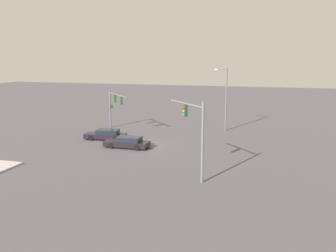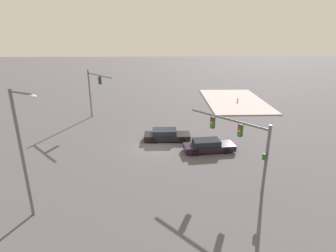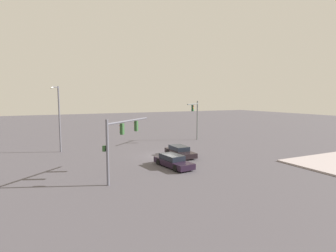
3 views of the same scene
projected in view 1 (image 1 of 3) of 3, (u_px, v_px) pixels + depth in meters
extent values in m
plane|color=#4F4A52|center=(141.00, 145.00, 39.43)|extent=(176.11, 176.11, 0.00)
cylinder|color=#595965|center=(110.00, 109.00, 49.25)|extent=(0.22, 0.22, 5.18)
cylinder|color=#595965|center=(118.00, 95.00, 45.81)|extent=(5.17, 4.78, 0.16)
cube|color=#2A4F29|center=(115.00, 99.00, 46.97)|extent=(0.41, 0.41, 0.95)
cylinder|color=red|center=(116.00, 97.00, 46.99)|extent=(0.19, 0.18, 0.20)
cylinder|color=orange|center=(116.00, 99.00, 47.04)|extent=(0.19, 0.18, 0.20)
cylinder|color=green|center=(116.00, 101.00, 47.10)|extent=(0.19, 0.18, 0.20)
cube|color=#2A4F29|center=(121.00, 101.00, 44.74)|extent=(0.41, 0.41, 0.95)
cylinder|color=red|center=(122.00, 98.00, 44.75)|extent=(0.19, 0.18, 0.20)
cylinder|color=orange|center=(122.00, 101.00, 44.81)|extent=(0.19, 0.18, 0.20)
cylinder|color=green|center=(122.00, 103.00, 44.86)|extent=(0.19, 0.18, 0.20)
cube|color=#2A4F29|center=(112.00, 106.00, 49.30)|extent=(0.38, 0.38, 0.44)
cylinder|color=slate|center=(202.00, 143.00, 27.00)|extent=(0.20, 0.20, 6.29)
cylinder|color=slate|center=(186.00, 104.00, 28.83)|extent=(4.01, 3.66, 0.15)
cube|color=#21442D|center=(185.00, 111.00, 29.05)|extent=(0.41, 0.41, 0.95)
cylinder|color=red|center=(184.00, 107.00, 28.92)|extent=(0.19, 0.18, 0.20)
cylinder|color=orange|center=(184.00, 111.00, 28.98)|extent=(0.19, 0.18, 0.20)
cylinder|color=green|center=(184.00, 115.00, 29.03)|extent=(0.19, 0.18, 0.20)
cylinder|color=#5A5963|center=(226.00, 100.00, 46.68)|extent=(0.20, 0.20, 8.24)
cylinder|color=#5A5963|center=(222.00, 69.00, 46.53)|extent=(0.92, 1.58, 0.12)
ellipsoid|color=silver|center=(216.00, 70.00, 47.15)|extent=(0.55, 0.67, 0.20)
cube|color=black|center=(105.00, 136.00, 42.14)|extent=(2.28, 5.03, 0.55)
cube|color=black|center=(108.00, 132.00, 42.00)|extent=(1.81, 2.69, 0.50)
cylinder|color=black|center=(91.00, 138.00, 41.63)|extent=(0.29, 0.66, 0.64)
cylinder|color=black|center=(96.00, 135.00, 43.19)|extent=(0.29, 0.66, 0.64)
cylinder|color=black|center=(116.00, 139.00, 41.13)|extent=(0.29, 0.66, 0.64)
cylinder|color=black|center=(120.00, 136.00, 42.69)|extent=(0.29, 0.66, 0.64)
cube|color=black|center=(127.00, 144.00, 38.28)|extent=(1.83, 4.84, 0.55)
cube|color=black|center=(129.00, 139.00, 38.10)|extent=(1.59, 2.52, 0.50)
cylinder|color=black|center=(111.00, 146.00, 37.95)|extent=(0.23, 0.64, 0.64)
cylinder|color=black|center=(117.00, 142.00, 39.51)|extent=(0.23, 0.64, 0.64)
cylinder|color=black|center=(137.00, 148.00, 37.09)|extent=(0.23, 0.64, 0.64)
cylinder|color=black|center=(143.00, 144.00, 38.65)|extent=(0.23, 0.64, 0.64)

